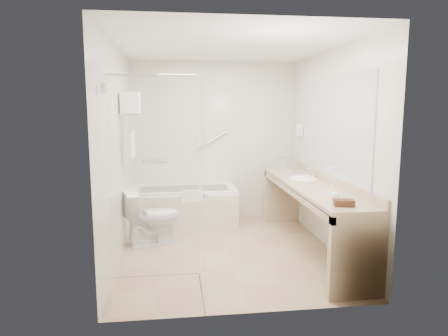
{
  "coord_description": "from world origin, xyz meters",
  "views": [
    {
      "loc": [
        -0.64,
        -4.81,
        1.78
      ],
      "look_at": [
        0.0,
        0.3,
        1.0
      ],
      "focal_mm": 32.0,
      "sensor_mm": 36.0,
      "label": 1
    }
  ],
  "objects": [
    {
      "name": "water_bottle_left",
      "position": [
        1.08,
        1.01,
        0.93
      ],
      "size": [
        0.05,
        0.05,
        0.17
      ],
      "rotation": [
        0.0,
        0.0,
        -0.31
      ],
      "color": "silver",
      "rests_on": "vanity_counter"
    },
    {
      "name": "vanity_counter",
      "position": [
        1.02,
        -0.15,
        0.64
      ],
      "size": [
        0.55,
        2.7,
        0.95
      ],
      "color": "tan",
      "rests_on": "floor"
    },
    {
      "name": "wall_right",
      "position": [
        1.3,
        0.0,
        1.25
      ],
      "size": [
        0.1,
        3.2,
        2.5
      ],
      "primitive_type": "cube",
      "color": "beige",
      "rests_on": "ground"
    },
    {
      "name": "faucet",
      "position": [
        1.2,
        0.25,
        0.93
      ],
      "size": [
        0.03,
        0.03,
        0.14
      ],
      "primitive_type": "cylinder",
      "color": "silver",
      "rests_on": "vanity_counter"
    },
    {
      "name": "water_bottle_right",
      "position": [
        0.98,
        1.1,
        0.93
      ],
      "size": [
        0.05,
        0.05,
        0.17
      ],
      "rotation": [
        0.0,
        0.0,
        -0.09
      ],
      "color": "silver",
      "rests_on": "vanity_counter"
    },
    {
      "name": "shower_enclosure",
      "position": [
        -0.63,
        -0.93,
        1.07
      ],
      "size": [
        0.96,
        0.91,
        2.11
      ],
      "color": "silver",
      "rests_on": "floor"
    },
    {
      "name": "wall_front",
      "position": [
        0.0,
        -1.6,
        1.25
      ],
      "size": [
        2.6,
        0.1,
        2.5
      ],
      "primitive_type": "cube",
      "color": "beige",
      "rests_on": "ground"
    },
    {
      "name": "wall_left",
      "position": [
        -1.3,
        0.0,
        1.25
      ],
      "size": [
        0.1,
        3.2,
        2.5
      ],
      "primitive_type": "cube",
      "color": "beige",
      "rests_on": "ground"
    },
    {
      "name": "ceiling",
      "position": [
        0.0,
        0.0,
        2.5
      ],
      "size": [
        2.6,
        3.2,
        0.1
      ],
      "primitive_type": "cube",
      "color": "white",
      "rests_on": "wall_back"
    },
    {
      "name": "towel_shelf",
      "position": [
        -1.17,
        0.35,
        1.75
      ],
      "size": [
        0.24,
        0.55,
        0.81
      ],
      "color": "silver",
      "rests_on": "wall_left"
    },
    {
      "name": "amenity_basket",
      "position": [
        0.96,
        -1.26,
        0.88
      ],
      "size": [
        0.21,
        0.16,
        0.06
      ],
      "primitive_type": "cube",
      "rotation": [
        0.0,
        0.0,
        -0.21
      ],
      "color": "#48261A",
      "rests_on": "vanity_counter"
    },
    {
      "name": "floor",
      "position": [
        0.0,
        0.0,
        0.0
      ],
      "size": [
        3.2,
        3.2,
        0.0
      ],
      "primitive_type": "plane",
      "color": "tan",
      "rests_on": "ground"
    },
    {
      "name": "water_bottle_mid",
      "position": [
        0.97,
        0.85,
        0.95
      ],
      "size": [
        0.07,
        0.07,
        0.22
      ],
      "rotation": [
        0.0,
        0.0,
        0.42
      ],
      "color": "silver",
      "rests_on": "vanity_counter"
    },
    {
      "name": "grab_bar_short",
      "position": [
        -0.95,
        1.56,
        0.95
      ],
      "size": [
        0.4,
        0.03,
        0.03
      ],
      "primitive_type": "cylinder",
      "rotation": [
        0.0,
        1.57,
        0.0
      ],
      "color": "silver",
      "rests_on": "wall_back"
    },
    {
      "name": "hairdryer_unit",
      "position": [
        1.25,
        1.05,
        1.45
      ],
      "size": [
        0.08,
        0.1,
        0.18
      ],
      "primitive_type": "cube",
      "color": "white",
      "rests_on": "wall_right"
    },
    {
      "name": "mirror",
      "position": [
        1.29,
        -0.15,
        1.55
      ],
      "size": [
        0.02,
        2.0,
        1.2
      ],
      "primitive_type": "cube",
      "color": "#B5BCC2",
      "rests_on": "wall_right"
    },
    {
      "name": "bathtub",
      "position": [
        -0.5,
        1.24,
        0.28
      ],
      "size": [
        1.6,
        0.73,
        0.59
      ],
      "color": "white",
      "rests_on": "floor"
    },
    {
      "name": "soap_bottle_b",
      "position": [
        1.0,
        -0.97,
        0.89
      ],
      "size": [
        0.11,
        0.13,
        0.09
      ],
      "primitive_type": "imported",
      "rotation": [
        0.0,
        0.0,
        0.16
      ],
      "color": "white",
      "rests_on": "vanity_counter"
    },
    {
      "name": "wall_back",
      "position": [
        0.0,
        1.6,
        1.25
      ],
      "size": [
        2.6,
        0.1,
        2.5
      ],
      "primitive_type": "cube",
      "color": "beige",
      "rests_on": "ground"
    },
    {
      "name": "grab_bar_long",
      "position": [
        -0.05,
        1.56,
        1.25
      ],
      "size": [
        0.53,
        0.03,
        0.33
      ],
      "primitive_type": "cylinder",
      "rotation": [
        0.0,
        1.05,
        0.0
      ],
      "color": "silver",
      "rests_on": "wall_back"
    },
    {
      "name": "drinking_glass_far",
      "position": [
        0.94,
        0.53,
        0.9
      ],
      "size": [
        0.11,
        0.11,
        0.1
      ],
      "primitive_type": "cylinder",
      "rotation": [
        0.0,
        0.0,
        -0.43
      ],
      "color": "silver",
      "rests_on": "vanity_counter"
    },
    {
      "name": "sink",
      "position": [
        1.05,
        0.25,
        0.82
      ],
      "size": [
        0.4,
        0.52,
        0.14
      ],
      "primitive_type": "ellipsoid",
      "color": "white",
      "rests_on": "vanity_counter"
    },
    {
      "name": "toilet",
      "position": [
        -0.95,
        0.35,
        0.36
      ],
      "size": [
        0.82,
        0.62,
        0.72
      ],
      "primitive_type": "imported",
      "rotation": [
        0.0,
        0.0,
        1.89
      ],
      "color": "white",
      "rests_on": "floor"
    },
    {
      "name": "soap_bottle_a",
      "position": [
        0.99,
        -0.89,
        0.88
      ],
      "size": [
        0.1,
        0.14,
        0.06
      ],
      "primitive_type": "imported",
      "rotation": [
        0.0,
        0.0,
        0.29
      ],
      "color": "white",
      "rests_on": "vanity_counter"
    },
    {
      "name": "drinking_glass_near",
      "position": [
        0.88,
        0.76,
        0.89
      ],
      "size": [
        0.07,
        0.07,
        0.08
      ],
      "primitive_type": "cylinder",
      "rotation": [
        0.0,
        0.0,
        -0.07
      ],
      "color": "silver",
      "rests_on": "vanity_counter"
    }
  ]
}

